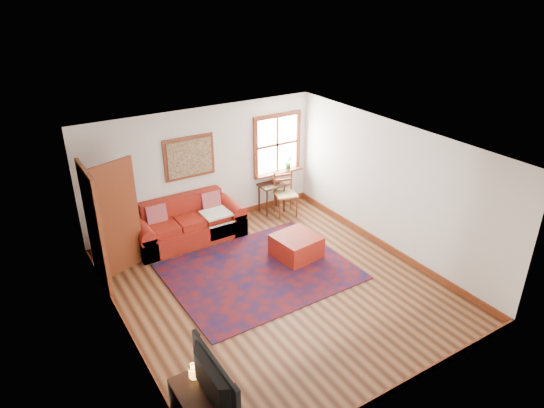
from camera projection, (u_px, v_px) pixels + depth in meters
ground at (276, 287)px, 8.23m from camera, size 5.50×5.50×0.00m
room_envelope at (276, 199)px, 7.53m from camera, size 5.04×5.54×2.52m
window at (279, 150)px, 10.58m from camera, size 1.18×0.20×1.38m
doorway at (108, 222)px, 8.08m from camera, size 0.89×1.08×2.14m
framed_artwork at (189, 158)px, 9.49m from camera, size 1.05×0.07×0.85m
persian_rug at (260, 271)px, 8.64m from camera, size 3.16×2.54×0.02m
red_leather_sofa at (188, 226)px, 9.61m from camera, size 2.17×0.89×0.85m
red_ottoman at (296, 246)px, 9.02m from camera, size 0.83×0.83×0.43m
side_table at (272, 189)px, 10.61m from camera, size 0.54×0.41×0.65m
ladder_back_chair at (285, 192)px, 10.54m from camera, size 0.53×0.52×0.96m
television at (206, 384)px, 5.16m from camera, size 0.14×1.06×0.61m
candle_hurricane at (194, 372)px, 5.60m from camera, size 0.12×0.12×0.18m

